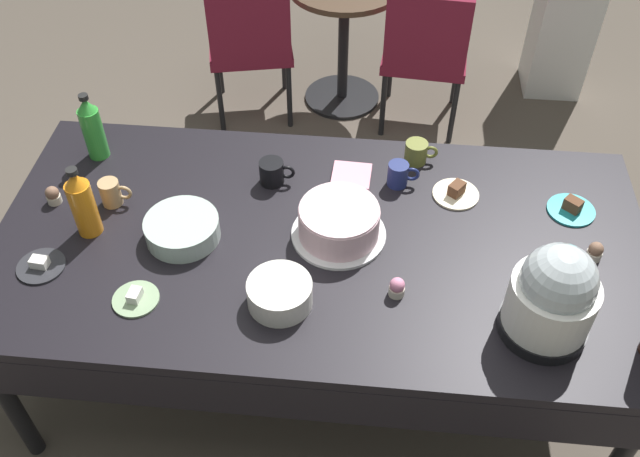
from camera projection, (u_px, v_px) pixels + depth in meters
name	position (u px, v px, depth m)	size (l,w,h in m)	color
ground	(320.00, 364.00, 2.88)	(9.00, 9.00, 0.00)	brown
potluck_table	(320.00, 251.00, 2.38)	(2.20, 1.10, 0.75)	black
frosted_layer_cake	(339.00, 223.00, 2.31)	(0.32, 0.32, 0.12)	silver
slow_cooker	(553.00, 297.00, 1.97)	(0.26, 0.26, 0.33)	black
glass_salad_bowl	(182.00, 229.00, 2.32)	(0.25, 0.25, 0.07)	#B2C6BC
ceramic_snack_bowl	(280.00, 293.00, 2.12)	(0.20, 0.20, 0.09)	silver
dessert_plate_cream	(456.00, 192.00, 2.48)	(0.17, 0.17, 0.05)	beige
dessert_plate_teal	(572.00, 208.00, 2.43)	(0.17, 0.17, 0.05)	teal
dessert_plate_charcoal	(41.00, 265.00, 2.25)	(0.16, 0.16, 0.04)	#2D2D33
dessert_plate_sage	(136.00, 298.00, 2.15)	(0.15, 0.15, 0.04)	#8CA87F
cupcake_mint	(595.00, 251.00, 2.26)	(0.05, 0.05, 0.07)	beige
cupcake_berry	(53.00, 195.00, 2.44)	(0.05, 0.05, 0.07)	beige
cupcake_lemon	(397.00, 287.00, 2.15)	(0.05, 0.05, 0.07)	beige
soda_bottle_orange_juice	(82.00, 203.00, 2.28)	(0.08, 0.08, 0.27)	orange
soda_bottle_lime_soda	(92.00, 128.00, 2.56)	(0.08, 0.08, 0.27)	green
coffee_mug_tan	(112.00, 193.00, 2.43)	(0.11, 0.07, 0.10)	tan
coffee_mug_black	(272.00, 172.00, 2.51)	(0.13, 0.09, 0.09)	black
coffee_mug_olive	(417.00, 152.00, 2.59)	(0.12, 0.08, 0.08)	olive
coffee_mug_navy	(399.00, 174.00, 2.50)	(0.11, 0.07, 0.09)	navy
paper_napkin_stack	(351.00, 177.00, 2.54)	(0.14, 0.14, 0.02)	pink
maroon_chair_left	(250.00, 41.00, 3.71)	(0.52, 0.52, 0.85)	maroon
maroon_chair_right	(425.00, 50.00, 3.65)	(0.47, 0.47, 0.85)	maroon
round_cafe_table	(344.00, 23.00, 3.83)	(0.60, 0.60, 0.72)	#473323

